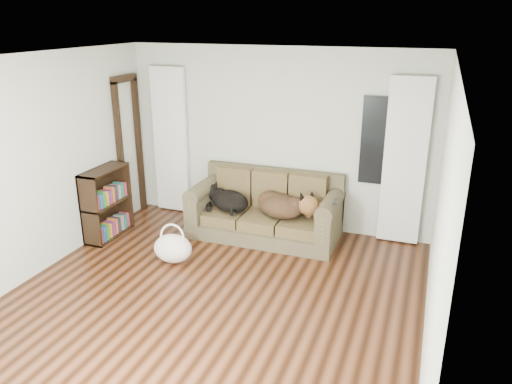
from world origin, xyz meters
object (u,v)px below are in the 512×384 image
(sofa, at_px, (265,206))
(bookshelf, at_px, (107,203))
(dog_black_lab, at_px, (228,201))
(tote_bag, at_px, (173,250))
(dog_shepherd, at_px, (283,207))

(sofa, relative_size, bookshelf, 2.08)
(dog_black_lab, xyz_separation_m, bookshelf, (-1.54, -0.71, 0.02))
(tote_bag, height_order, bookshelf, bookshelf)
(sofa, relative_size, tote_bag, 4.12)
(dog_shepherd, bearing_deg, bookshelf, 46.68)
(tote_bag, bearing_deg, dog_black_lab, 75.35)
(dog_shepherd, bearing_deg, dog_black_lab, 30.65)
(dog_black_lab, relative_size, tote_bag, 1.31)
(dog_black_lab, relative_size, dog_shepherd, 0.85)
(tote_bag, bearing_deg, dog_shepherd, 45.19)
(sofa, distance_m, dog_black_lab, 0.55)
(sofa, xyz_separation_m, bookshelf, (-2.09, -0.75, 0.05))
(tote_bag, bearing_deg, bookshelf, 162.33)
(tote_bag, relative_size, bookshelf, 0.50)
(dog_black_lab, relative_size, bookshelf, 0.66)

